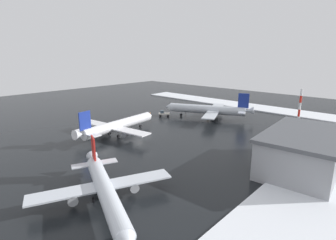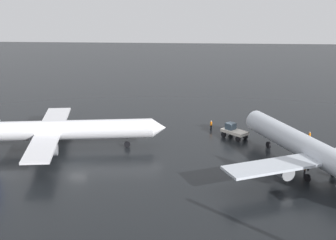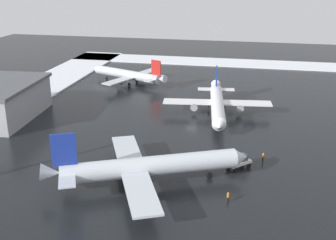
{
  "view_description": "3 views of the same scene",
  "coord_description": "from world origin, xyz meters",
  "px_view_note": "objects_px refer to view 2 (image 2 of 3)",
  "views": [
    {
      "loc": [
        -51.33,
        -59.88,
        25.23
      ],
      "look_at": [
        14.42,
        1.1,
        2.32
      ],
      "focal_mm": 28.0,
      "sensor_mm": 36.0,
      "label": 1
    },
    {
      "loc": [
        17.29,
        -71.65,
        29.15
      ],
      "look_at": [
        13.49,
        4.87,
        5.49
      ],
      "focal_mm": 55.0,
      "sensor_mm": 36.0,
      "label": 2
    },
    {
      "loc": [
        96.08,
        14.27,
        34.89
      ],
      "look_at": [
        13.81,
        -2.98,
        4.49
      ],
      "focal_mm": 45.0,
      "sensor_mm": 36.0,
      "label": 3
    }
  ],
  "objects_px": {
    "airplane_foreground_jet": "(61,130)",
    "ground_crew_near_tug": "(310,136)",
    "ground_crew_mid_apron": "(211,125)",
    "airplane_parked_portside": "(313,151)",
    "pushback_tug": "(233,131)",
    "ground_crew_beside_wing": "(305,169)"
  },
  "relations": [
    {
      "from": "airplane_parked_portside",
      "to": "airplane_foreground_jet",
      "type": "xyz_separation_m",
      "value": [
        -38.16,
        8.29,
        -0.26
      ]
    },
    {
      "from": "ground_crew_near_tug",
      "to": "ground_crew_mid_apron",
      "type": "xyz_separation_m",
      "value": [
        -16.44,
        5.47,
        0.0
      ]
    },
    {
      "from": "airplane_parked_portside",
      "to": "ground_crew_mid_apron",
      "type": "relative_size",
      "value": 19.63
    },
    {
      "from": "ground_crew_near_tug",
      "to": "ground_crew_beside_wing",
      "type": "xyz_separation_m",
      "value": [
        -3.76,
        -14.62,
        0.0
      ]
    },
    {
      "from": "pushback_tug",
      "to": "airplane_foreground_jet",
      "type": "bearing_deg",
      "value": 58.07
    },
    {
      "from": "ground_crew_beside_wing",
      "to": "ground_crew_mid_apron",
      "type": "relative_size",
      "value": 1.0
    },
    {
      "from": "airplane_foreground_jet",
      "to": "ground_crew_near_tug",
      "type": "height_order",
      "value": "airplane_foreground_jet"
    },
    {
      "from": "airplane_parked_portside",
      "to": "ground_crew_beside_wing",
      "type": "xyz_separation_m",
      "value": [
        -1.06,
        -0.58,
        -2.52
      ]
    },
    {
      "from": "pushback_tug",
      "to": "ground_crew_near_tug",
      "type": "relative_size",
      "value": 2.83
    },
    {
      "from": "airplane_foreground_jet",
      "to": "ground_crew_near_tug",
      "type": "relative_size",
      "value": 19.28
    },
    {
      "from": "pushback_tug",
      "to": "ground_crew_mid_apron",
      "type": "relative_size",
      "value": 2.83
    },
    {
      "from": "airplane_parked_portside",
      "to": "ground_crew_beside_wing",
      "type": "height_order",
      "value": "airplane_parked_portside"
    },
    {
      "from": "airplane_parked_portside",
      "to": "airplane_foreground_jet",
      "type": "relative_size",
      "value": 1.02
    },
    {
      "from": "airplane_parked_portside",
      "to": "pushback_tug",
      "type": "relative_size",
      "value": 6.94
    },
    {
      "from": "airplane_foreground_jet",
      "to": "ground_crew_near_tug",
      "type": "distance_m",
      "value": 41.33
    },
    {
      "from": "ground_crew_near_tug",
      "to": "ground_crew_beside_wing",
      "type": "bearing_deg",
      "value": -143.89
    },
    {
      "from": "ground_crew_near_tug",
      "to": "ground_crew_mid_apron",
      "type": "bearing_deg",
      "value": 122.14
    },
    {
      "from": "airplane_foreground_jet",
      "to": "pushback_tug",
      "type": "xyz_separation_m",
      "value": [
        28.13,
        7.02,
        -1.95
      ]
    },
    {
      "from": "ground_crew_mid_apron",
      "to": "airplane_foreground_jet",
      "type": "bearing_deg",
      "value": -92.8
    },
    {
      "from": "pushback_tug",
      "to": "ground_crew_beside_wing",
      "type": "distance_m",
      "value": 18.24
    },
    {
      "from": "pushback_tug",
      "to": "ground_crew_near_tug",
      "type": "xyz_separation_m",
      "value": [
        12.73,
        -1.26,
        -0.31
      ]
    },
    {
      "from": "ground_crew_beside_wing",
      "to": "airplane_parked_portside",
      "type": "bearing_deg",
      "value": -170.52
    }
  ]
}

